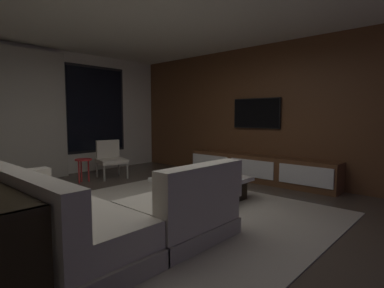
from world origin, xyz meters
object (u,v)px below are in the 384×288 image
object	(u,v)px
book_stack_on_coffee_table	(198,175)
media_console	(259,169)
side_stool	(83,163)
sectional_couch	(86,215)
accent_chair_near_window	(110,157)
coffee_table	(202,188)
mounted_tv	(256,113)

from	to	relation	value
book_stack_on_coffee_table	media_console	size ratio (longest dim) A/B	0.09
side_stool	media_console	size ratio (longest dim) A/B	0.15
sectional_couch	accent_chair_near_window	world-z (taller)	sectional_couch
book_stack_on_coffee_table	media_console	bearing A→B (deg)	-0.96
coffee_table	side_stool	xyz separation A→B (m)	(-0.59, 2.53, 0.19)
media_console	mounted_tv	distance (m)	1.13
accent_chair_near_window	side_stool	distance (m)	0.63
media_console	mounted_tv	bearing A→B (deg)	47.52
coffee_table	media_console	distance (m)	1.78
media_console	side_stool	bearing A→B (deg)	133.38
coffee_table	book_stack_on_coffee_table	xyz separation A→B (m)	(-0.01, 0.05, 0.21)
sectional_couch	media_console	size ratio (longest dim) A/B	0.81
accent_chair_near_window	media_console	size ratio (longest dim) A/B	0.25
book_stack_on_coffee_table	mounted_tv	distance (m)	2.20
accent_chair_near_window	sectional_couch	bearing A→B (deg)	-126.69
book_stack_on_coffee_table	accent_chair_near_window	size ratio (longest dim) A/B	0.34
media_console	mounted_tv	world-z (taller)	mounted_tv
media_console	mounted_tv	size ratio (longest dim) A/B	2.97
media_console	coffee_table	bearing A→B (deg)	-179.21
sectional_couch	book_stack_on_coffee_table	bearing A→B (deg)	6.06
coffee_table	side_stool	world-z (taller)	side_stool
book_stack_on_coffee_table	sectional_couch	bearing A→B (deg)	-173.94
side_stool	media_console	bearing A→B (deg)	-46.62
book_stack_on_coffee_table	coffee_table	bearing A→B (deg)	-74.77
coffee_table	media_console	bearing A→B (deg)	0.79
coffee_table	accent_chair_near_window	xyz separation A→B (m)	(0.04, 2.57, 0.25)
book_stack_on_coffee_table	media_console	world-z (taller)	media_console
coffee_table	side_stool	bearing A→B (deg)	103.12
sectional_couch	accent_chair_near_window	size ratio (longest dim) A/B	3.21
side_stool	mounted_tv	world-z (taller)	mounted_tv
book_stack_on_coffee_table	accent_chair_near_window	world-z (taller)	accent_chair_near_window
coffee_table	side_stool	distance (m)	2.61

